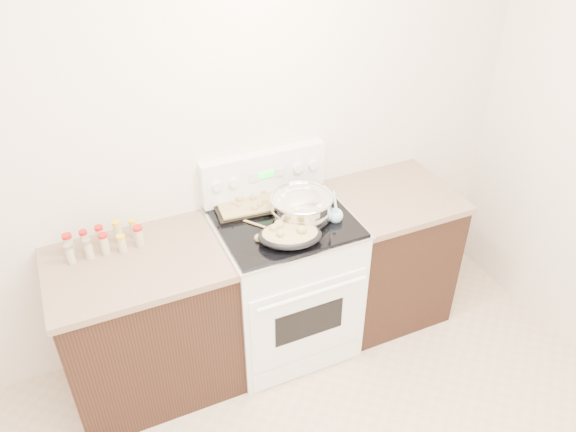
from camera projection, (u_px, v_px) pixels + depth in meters
room_shell at (377, 293)px, 1.53m from camera, size 4.10×3.60×2.75m
counter_left at (149, 324)px, 3.14m from camera, size 0.93×0.67×0.92m
counter_right at (386, 253)px, 3.67m from camera, size 0.73×0.67×0.92m
kitchen_range at (284, 281)px, 3.40m from camera, size 0.78×0.73×1.22m
mixing_bowl at (301, 208)px, 3.09m from camera, size 0.42×0.42×0.20m
roasting_pan at (290, 234)px, 2.95m from camera, size 0.40×0.33×0.12m
baking_sheet at (252, 202)px, 3.26m from camera, size 0.47×0.35×0.06m
wooden_spoon at (260, 233)px, 3.02m from camera, size 0.18×0.23×0.04m
blue_ladle at (335, 214)px, 3.12m from camera, size 0.16×0.27×0.11m
spice_jars at (103, 240)px, 2.92m from camera, size 0.40×0.15×0.13m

